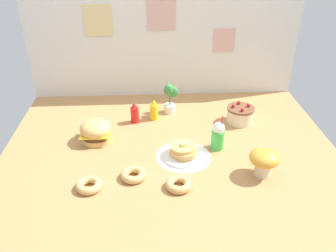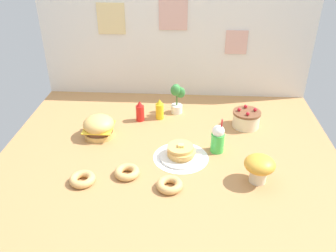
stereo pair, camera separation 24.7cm
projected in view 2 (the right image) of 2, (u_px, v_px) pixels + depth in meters
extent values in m
cube|color=#B27F4C|center=(169.00, 151.00, 2.50)|extent=(2.33, 1.88, 0.02)
cube|color=silver|center=(176.00, 43.00, 3.06)|extent=(2.33, 0.03, 0.96)
cube|color=beige|center=(111.00, 19.00, 2.97)|extent=(0.23, 0.01, 0.26)
cube|color=#D8A599|center=(173.00, 14.00, 2.92)|extent=(0.24, 0.01, 0.26)
cube|color=#D8A599|center=(236.00, 42.00, 3.00)|extent=(0.18, 0.01, 0.20)
cylinder|color=white|center=(181.00, 157.00, 2.41)|extent=(0.38, 0.38, 0.00)
cylinder|color=#DBA859|center=(100.00, 133.00, 2.65)|extent=(0.22, 0.22, 0.04)
cylinder|color=#59331E|center=(99.00, 130.00, 2.63)|extent=(0.20, 0.20, 0.03)
cube|color=yellow|center=(99.00, 127.00, 2.62)|extent=(0.21, 0.21, 0.01)
ellipsoid|color=#E5B260|center=(98.00, 124.00, 2.61)|extent=(0.23, 0.23, 0.13)
cylinder|color=white|center=(181.00, 156.00, 2.41)|extent=(0.29, 0.29, 0.01)
cylinder|color=#E0AD5B|center=(181.00, 154.00, 2.40)|extent=(0.18, 0.18, 0.02)
cylinder|color=#E0AD5B|center=(182.00, 151.00, 2.38)|extent=(0.19, 0.19, 0.02)
cylinder|color=#E0AD5B|center=(180.00, 148.00, 2.38)|extent=(0.18, 0.18, 0.02)
cube|color=#F7E072|center=(181.00, 145.00, 2.36)|extent=(0.04, 0.04, 0.02)
cylinder|color=beige|center=(246.00, 120.00, 2.75)|extent=(0.20, 0.20, 0.11)
cylinder|color=brown|center=(247.00, 113.00, 2.72)|extent=(0.21, 0.21, 0.02)
sphere|color=red|center=(255.00, 110.00, 2.71)|extent=(0.03, 0.03, 0.03)
sphere|color=red|center=(246.00, 106.00, 2.76)|extent=(0.03, 0.03, 0.03)
sphere|color=red|center=(239.00, 110.00, 2.71)|extent=(0.03, 0.03, 0.03)
sphere|color=red|center=(248.00, 114.00, 2.65)|extent=(0.03, 0.03, 0.03)
cylinder|color=red|center=(140.00, 113.00, 2.83)|extent=(0.06, 0.06, 0.13)
cone|color=red|center=(140.00, 104.00, 2.79)|extent=(0.05, 0.05, 0.04)
cylinder|color=yellow|center=(160.00, 111.00, 2.86)|extent=(0.06, 0.06, 0.13)
cone|color=yellow|center=(160.00, 102.00, 2.81)|extent=(0.05, 0.05, 0.04)
cylinder|color=green|center=(217.00, 143.00, 2.45)|extent=(0.09, 0.09, 0.14)
sphere|color=white|center=(218.00, 131.00, 2.40)|extent=(0.09, 0.09, 0.09)
cylinder|color=red|center=(221.00, 128.00, 2.38)|extent=(0.01, 0.02, 0.14)
torus|color=tan|center=(82.00, 179.00, 2.17)|extent=(0.16, 0.16, 0.05)
torus|color=#F2E5C6|center=(82.00, 179.00, 2.17)|extent=(0.15, 0.15, 0.04)
torus|color=tan|center=(127.00, 172.00, 2.23)|extent=(0.16, 0.16, 0.05)
torus|color=brown|center=(127.00, 172.00, 2.23)|extent=(0.15, 0.15, 0.04)
torus|color=tan|center=(170.00, 185.00, 2.12)|extent=(0.16, 0.16, 0.05)
torus|color=#8CCC8C|center=(170.00, 184.00, 2.12)|extent=(0.15, 0.15, 0.04)
cylinder|color=white|center=(177.00, 109.00, 2.96)|extent=(0.09, 0.09, 0.07)
cylinder|color=#4C7238|center=(177.00, 99.00, 2.91)|extent=(0.01, 0.01, 0.12)
ellipsoid|color=#38843D|center=(180.00, 93.00, 2.89)|extent=(0.08, 0.05, 0.09)
ellipsoid|color=#38843D|center=(176.00, 89.00, 2.91)|extent=(0.08, 0.05, 0.09)
ellipsoid|color=#38843D|center=(175.00, 90.00, 2.85)|extent=(0.08, 0.05, 0.09)
cylinder|color=beige|center=(258.00, 176.00, 2.17)|extent=(0.10, 0.10, 0.09)
ellipsoid|color=gold|center=(260.00, 164.00, 2.13)|extent=(0.19, 0.19, 0.10)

